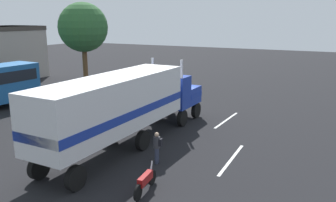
% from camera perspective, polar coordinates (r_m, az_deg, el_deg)
% --- Properties ---
extents(ground_plane, '(120.00, 120.00, 0.00)m').
position_cam_1_polar(ground_plane, '(25.19, 1.01, -2.93)').
color(ground_plane, black).
extents(lane_stripe_near, '(4.40, 0.41, 0.01)m').
position_cam_1_polar(lane_stripe_near, '(25.20, 9.57, -3.10)').
color(lane_stripe_near, silver).
rests_on(lane_stripe_near, ground_plane).
extents(lane_stripe_mid, '(4.40, 0.21, 0.01)m').
position_cam_1_polar(lane_stripe_mid, '(18.49, 10.36, -9.39)').
color(lane_stripe_mid, silver).
rests_on(lane_stripe_mid, ground_plane).
extents(semi_truck, '(14.25, 3.03, 4.50)m').
position_cam_1_polar(semi_truck, '(19.43, -6.86, -0.30)').
color(semi_truck, '#193399').
rests_on(semi_truck, ground_plane).
extents(person_bystander, '(0.34, 0.47, 1.63)m').
position_cam_1_polar(person_bystander, '(17.44, -1.79, -7.45)').
color(person_bystander, '#2D3347').
rests_on(person_bystander, ground_plane).
extents(motorcycle, '(2.11, 0.35, 1.12)m').
position_cam_1_polar(motorcycle, '(14.92, -3.73, -13.01)').
color(motorcycle, black).
rests_on(motorcycle, ground_plane).
extents(tree_right, '(4.43, 4.43, 8.51)m').
position_cam_1_polar(tree_right, '(32.76, -13.74, 11.61)').
color(tree_right, brown).
rests_on(tree_right, ground_plane).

